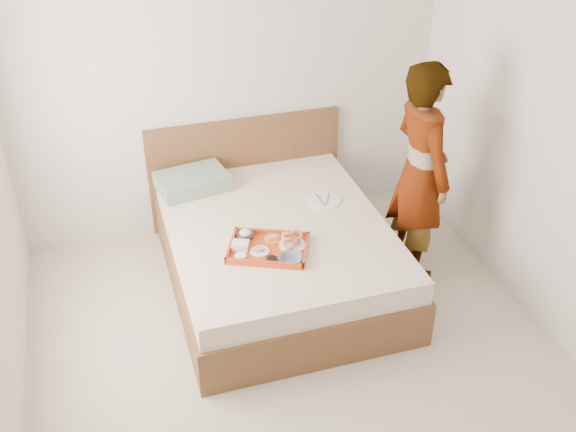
# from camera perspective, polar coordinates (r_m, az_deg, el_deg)

# --- Properties ---
(ground) EXTENTS (3.50, 4.00, 0.01)m
(ground) POSITION_cam_1_polar(r_m,az_deg,el_deg) (4.51, 1.54, -13.28)
(ground) COLOR beige
(ground) RESTS_ON ground
(wall_back) EXTENTS (3.50, 0.01, 2.60)m
(wall_back) POSITION_cam_1_polar(r_m,az_deg,el_deg) (5.43, -5.11, 11.56)
(wall_back) COLOR silver
(wall_back) RESTS_ON ground
(bed) EXTENTS (1.65, 2.00, 0.53)m
(bed) POSITION_cam_1_polar(r_m,az_deg,el_deg) (5.08, -0.87, -3.17)
(bed) COLOR brown
(bed) RESTS_ON ground
(headboard) EXTENTS (1.65, 0.06, 0.95)m
(headboard) POSITION_cam_1_polar(r_m,az_deg,el_deg) (5.77, -3.63, 3.91)
(headboard) COLOR brown
(headboard) RESTS_ON ground
(pillow) EXTENTS (0.60, 0.46, 0.13)m
(pillow) POSITION_cam_1_polar(r_m,az_deg,el_deg) (5.39, -8.12, 2.93)
(pillow) COLOR gray
(pillow) RESTS_ON bed
(tray) EXTENTS (0.65, 0.58, 0.05)m
(tray) POSITION_cam_1_polar(r_m,az_deg,el_deg) (4.64, -1.69, -2.73)
(tray) COLOR #CC4914
(tray) RESTS_ON bed
(prawn_plate) EXTENTS (0.25, 0.25, 0.01)m
(prawn_plate) POSITION_cam_1_polar(r_m,az_deg,el_deg) (4.67, 0.39, -2.49)
(prawn_plate) COLOR white
(prawn_plate) RESTS_ON tray
(navy_bowl_big) EXTENTS (0.20, 0.20, 0.04)m
(navy_bowl_big) POSITION_cam_1_polar(r_m,az_deg,el_deg) (4.51, 0.25, -3.68)
(navy_bowl_big) COLOR navy
(navy_bowl_big) RESTS_ON tray
(sauce_dish) EXTENTS (0.10, 0.10, 0.03)m
(sauce_dish) POSITION_cam_1_polar(r_m,az_deg,el_deg) (4.51, -1.40, -3.75)
(sauce_dish) COLOR black
(sauce_dish) RESTS_ON tray
(meat_plate) EXTENTS (0.18, 0.18, 0.01)m
(meat_plate) POSITION_cam_1_polar(r_m,az_deg,el_deg) (4.62, -2.43, -3.01)
(meat_plate) COLOR white
(meat_plate) RESTS_ON tray
(bread_plate) EXTENTS (0.17, 0.17, 0.01)m
(bread_plate) POSITION_cam_1_polar(r_m,az_deg,el_deg) (4.74, -1.24, -1.94)
(bread_plate) COLOR orange
(bread_plate) RESTS_ON tray
(salad_bowl) EXTENTS (0.16, 0.16, 0.04)m
(salad_bowl) POSITION_cam_1_polar(r_m,az_deg,el_deg) (4.76, -3.64, -1.63)
(salad_bowl) COLOR navy
(salad_bowl) RESTS_ON tray
(plastic_tub) EXTENTS (0.14, 0.13, 0.05)m
(plastic_tub) POSITION_cam_1_polar(r_m,az_deg,el_deg) (4.65, -4.06, -2.51)
(plastic_tub) COLOR silver
(plastic_tub) RESTS_ON tray
(cheese_round) EXTENTS (0.10, 0.10, 0.03)m
(cheese_round) POSITION_cam_1_polar(r_m,az_deg,el_deg) (4.55, -4.08, -3.49)
(cheese_round) COLOR white
(cheese_round) RESTS_ON tray
(dinner_plate) EXTENTS (0.33, 0.33, 0.01)m
(dinner_plate) POSITION_cam_1_polar(r_m,az_deg,el_deg) (5.21, 3.07, 1.34)
(dinner_plate) COLOR white
(dinner_plate) RESTS_ON bed
(person) EXTENTS (0.45, 0.65, 1.70)m
(person) POSITION_cam_1_polar(r_m,az_deg,el_deg) (5.03, 11.17, 3.63)
(person) COLOR white
(person) RESTS_ON ground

